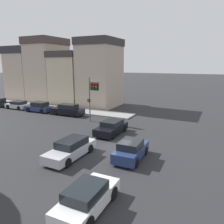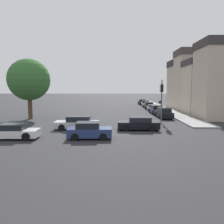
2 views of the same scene
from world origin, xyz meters
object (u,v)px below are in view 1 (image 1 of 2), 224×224
crossing_car_0 (111,127)px  parked_car_1 (39,107)px  crossing_car_1 (131,150)px  crossing_car_2 (71,149)px  crossing_car_3 (87,198)px  parked_car_0 (68,110)px  parked_car_2 (18,105)px  traffic_signal (93,90)px

crossing_car_0 → parked_car_1: bearing=-107.3°
crossing_car_1 → crossing_car_2: crossing_car_1 is taller
crossing_car_3 → parked_car_1: 24.57m
parked_car_1 → crossing_car_2: bearing=139.9°
crossing_car_2 → parked_car_0: 14.42m
crossing_car_3 → parked_car_2: bearing=54.5°
parked_car_2 → crossing_car_2: bearing=148.1°
parked_car_1 → traffic_signal: bearing=170.2°
crossing_car_0 → crossing_car_1: (-4.74, -4.03, 0.02)m
crossing_car_1 → parked_car_0: bearing=52.4°
crossing_car_0 → parked_car_0: (4.71, 9.25, 0.07)m
crossing_car_0 → parked_car_0: 10.38m
traffic_signal → parked_car_2: size_ratio=1.39×
crossing_car_1 → parked_car_2: bearing=65.5°
traffic_signal → parked_car_1: (1.40, 10.31, -3.21)m
crossing_car_0 → crossing_car_3: 12.05m
crossing_car_3 → traffic_signal: bearing=29.1°
traffic_signal → parked_car_1: bearing=-87.7°
traffic_signal → crossing_car_1: size_ratio=1.40×
traffic_signal → crossing_car_0: traffic_signal is taller
parked_car_2 → parked_car_0: bearing=178.6°
parked_car_0 → parked_car_2: bearing=-2.1°
crossing_car_1 → crossing_car_0: bearing=38.2°
parked_car_1 → crossing_car_0: bearing=160.2°
crossing_car_0 → parked_car_2: (4.78, 19.15, -0.06)m
parked_car_1 → parked_car_2: size_ratio=1.09×
crossing_car_2 → parked_car_1: bearing=-128.1°
crossing_car_2 → crossing_car_0: bearing=178.1°
traffic_signal → crossing_car_0: size_ratio=1.25×
crossing_car_0 → parked_car_1: size_ratio=1.02×
crossing_car_1 → parked_car_2: (9.53, 23.18, -0.08)m
traffic_signal → parked_car_0: bearing=-96.2°
crossing_car_2 → crossing_car_3: size_ratio=1.15×
crossing_car_0 → crossing_car_2: (-6.53, 0.22, 0.01)m
crossing_car_2 → parked_car_2: size_ratio=1.20×
parked_car_1 → parked_car_2: 4.71m
traffic_signal → crossing_car_3: size_ratio=1.33×
crossing_car_0 → parked_car_2: size_ratio=1.11×
parked_car_0 → parked_car_2: size_ratio=1.24×
crossing_car_0 → parked_car_1: parked_car_1 is taller
crossing_car_1 → crossing_car_3: 6.52m
crossing_car_1 → parked_car_2: 25.06m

